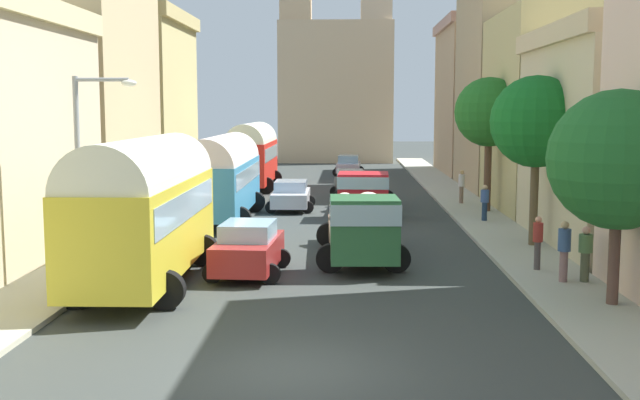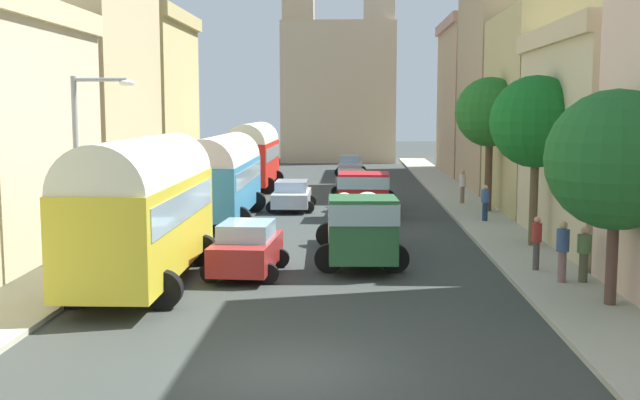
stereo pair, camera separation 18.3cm
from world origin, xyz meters
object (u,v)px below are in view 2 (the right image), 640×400
pedestrian_0 (463,185)px  pedestrian_2 (537,241)px  cargo_truck_1 (364,191)px  car_2 (247,248)px  car_1 (351,165)px  parked_bus_0 (143,204)px  pedestrian_4 (563,249)px  pedestrian_3 (584,253)px  cargo_truck_0 (360,226)px  streetlamp_near (86,161)px  car_0 (352,185)px  parked_bus_2 (254,153)px  pedestrian_1 (485,202)px  car_3 (292,195)px  parked_bus_1 (223,174)px

pedestrian_0 → pedestrian_2: 16.78m
cargo_truck_1 → car_2: 14.03m
car_1 → parked_bus_0: bearing=-99.0°
pedestrian_2 → pedestrian_4: size_ratio=0.95×
pedestrian_3 → pedestrian_4: size_ratio=0.92×
pedestrian_2 → pedestrian_3: bearing=-59.0°
cargo_truck_0 → pedestrian_2: size_ratio=4.16×
car_2 → streetlamp_near: size_ratio=0.65×
car_1 → cargo_truck_1: bearing=-88.2°
cargo_truck_1 → streetlamp_near: streetlamp_near is taller
car_0 → streetlamp_near: bearing=-109.3°
parked_bus_2 → car_1: (6.05, 10.76, -1.56)m
pedestrian_0 → pedestrian_1: pedestrian_0 is taller
car_3 → pedestrian_0: pedestrian_0 is taller
cargo_truck_0 → car_3: 13.67m
car_3 → pedestrian_4: size_ratio=2.09×
parked_bus_0 → car_2: bearing=26.9°
cargo_truck_1 → pedestrian_3: 15.88m
parked_bus_2 → pedestrian_1: (12.05, -14.04, -1.33)m
streetlamp_near → car_0: bearing=70.7°
car_3 → streetlamp_near: (-4.53, -16.84, 2.88)m
parked_bus_2 → pedestrian_0: 14.27m
car_2 → parked_bus_2: bearing=96.7°
car_1 → car_2: size_ratio=1.02×
parked_bus_0 → car_1: bearing=81.0°
car_1 → pedestrian_0: (5.91, -18.46, 0.33)m
car_3 → pedestrian_3: 18.97m
parked_bus_0 → car_3: (2.99, 16.56, -1.61)m
parked_bus_1 → car_2: size_ratio=2.39×
pedestrian_3 → parked_bus_0: bearing=-178.9°
cargo_truck_1 → pedestrian_1: 5.93m
car_0 → parked_bus_2: bearing=141.2°
streetlamp_near → parked_bus_2: bearing=87.0°
parked_bus_1 → car_1: 24.91m
car_2 → pedestrian_1: 14.18m
parked_bus_0 → pedestrian_3: size_ratio=5.08×
pedestrian_0 → pedestrian_3: (0.85, -18.39, -0.10)m
pedestrian_0 → pedestrian_1: bearing=-89.1°
parked_bus_2 → car_0: 8.05m
pedestrian_0 → pedestrian_2: bearing=-90.4°
car_0 → pedestrian_2: bearing=-73.8°
parked_bus_2 → cargo_truck_1: bearing=-59.4°
parked_bus_2 → pedestrian_2: size_ratio=4.61×
pedestrian_0 → car_0: bearing=154.7°
pedestrian_1 → streetlamp_near: size_ratio=0.29×
cargo_truck_1 → pedestrian_4: (5.44, -14.72, -0.07)m
cargo_truck_0 → car_2: bearing=-151.6°
cargo_truck_0 → cargo_truck_1: 11.62m
parked_bus_0 → pedestrian_4: parked_bus_0 is taller
car_3 → pedestrian_3: size_ratio=2.27×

